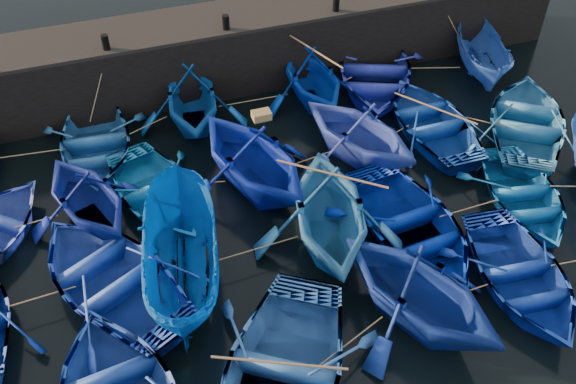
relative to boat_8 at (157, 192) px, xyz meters
name	(u,v)px	position (x,y,z in m)	size (l,w,h in m)	color
ground	(328,290)	(3.58, -4.67, -0.48)	(120.00, 120.00, 0.00)	black
quay_wall	(222,51)	(3.58, 5.83, 0.77)	(26.00, 2.50, 2.50)	black
quay_top	(220,18)	(3.58, 5.83, 2.08)	(26.00, 2.50, 0.12)	black
bollard_1	(105,42)	(-0.42, 4.93, 2.39)	(0.24, 0.24, 0.50)	black
bollard_2	(226,22)	(3.58, 4.93, 2.39)	(0.24, 0.24, 0.50)	black
bollard_3	(336,4)	(7.58, 4.93, 2.39)	(0.24, 0.24, 0.50)	black
boat_1	(95,144)	(-1.48, 2.89, 0.02)	(3.44, 4.80, 1.00)	#205C9D
boat_2	(191,97)	(1.89, 3.53, 0.64)	(3.67, 4.26, 2.24)	#0A4B99
boat_3	(312,77)	(6.17, 3.45, 0.58)	(3.48, 4.03, 2.12)	#0338CF
boat_4	(374,72)	(8.72, 3.72, 0.10)	(4.02, 5.61, 1.16)	#202CA5
boat_5	(483,57)	(12.79, 3.01, 0.34)	(1.60, 4.25, 1.64)	#2652B1
boat_7	(87,195)	(-1.94, -0.10, 0.57)	(3.43, 3.98, 2.09)	navy
boat_8	(157,192)	(0.00, 0.00, 0.00)	(3.31, 4.62, 0.96)	blue
boat_9	(253,156)	(2.91, -0.26, 0.81)	(4.23, 4.91, 2.59)	#082095
boat_10	(359,130)	(6.46, 0.02, 0.67)	(3.76, 4.37, 2.30)	#2B44B8
boat_11	(432,121)	(9.36, 0.44, 0.02)	(3.48, 4.86, 1.01)	#1141A2
boat_12	(528,121)	(12.33, -0.66, 0.07)	(3.77, 5.28, 1.09)	#2E77BE
boat_14	(112,277)	(-1.71, -2.88, 0.09)	(3.89, 5.44, 1.13)	#2041AE
boat_15	(180,258)	(0.06, -3.21, 0.53)	(1.97, 5.22, 2.02)	#00479B
boat_16	(329,210)	(4.19, -3.09, 0.80)	(4.18, 4.84, 2.55)	#256CAF
boat_17	(411,225)	(6.44, -3.68, 0.06)	(3.69, 5.17, 1.07)	#002199
boat_18	(524,195)	(10.18, -3.62, -0.03)	(3.08, 4.31, 0.89)	#1165B7
boat_22	(279,378)	(1.44, -7.05, 0.11)	(4.04, 5.65, 1.17)	blue
boat_23	(419,290)	(5.25, -6.27, 0.75)	(4.02, 4.66, 2.45)	navy
boat_24	(521,276)	(8.33, -6.23, 0.00)	(3.31, 4.63, 0.96)	#10339E
wooden_crate	(261,115)	(3.21, -0.26, 2.22)	(0.52, 0.36, 0.23)	olive
mooring_ropes	(278,151)	(3.86, 0.24, 0.38)	(18.35, 12.00, 2.10)	tan
loose_oars	(346,154)	(5.29, -1.56, 1.26)	(10.17, 12.58, 1.60)	#99724C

